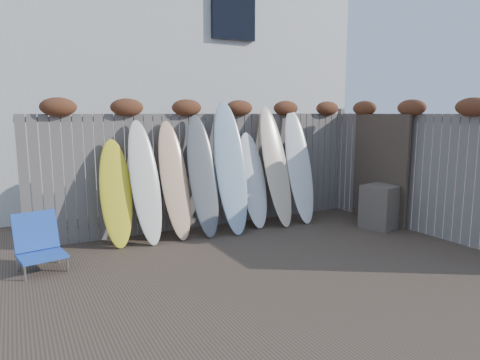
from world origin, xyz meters
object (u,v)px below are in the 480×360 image
beach_chair (39,243)px  lattice_panel (380,169)px  wooden_crate (382,206)px  surfboard_0 (116,193)px

beach_chair → lattice_panel: size_ratio=0.37×
wooden_crate → lattice_panel: lattice_panel is taller
beach_chair → surfboard_0: 1.35m
beach_chair → wooden_crate: size_ratio=0.96×
wooden_crate → lattice_panel: size_ratio=0.38×
beach_chair → wooden_crate: wooden_crate is taller
wooden_crate → surfboard_0: 4.54m
wooden_crate → lattice_panel: bearing=54.3°
beach_chair → surfboard_0: size_ratio=0.43×
surfboard_0 → beach_chair: bearing=-150.1°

